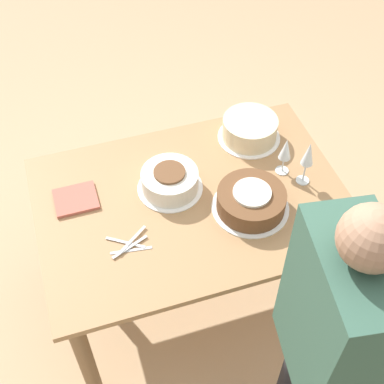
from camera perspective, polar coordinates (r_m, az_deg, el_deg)
The scene contains 11 objects.
ground_plane at distance 2.94m, azimuth 0.00°, elevation -10.30°, with size 12.00×12.00×0.00m, color tan.
dining_table at distance 2.42m, azimuth 0.00°, elevation -2.60°, with size 1.34×0.94×0.75m.
cake_center_white at distance 2.33m, azimuth -2.38°, elevation 1.22°, with size 0.29×0.29×0.11m.
cake_front_chocolate at distance 2.27m, azimuth 6.32°, elevation -0.91°, with size 0.33×0.33×0.11m.
cake_back_decorated at distance 2.58m, azimuth 6.18°, elevation 6.68°, with size 0.30×0.30×0.11m.
wine_glass_near at distance 2.38m, azimuth 9.95°, elevation 4.41°, with size 0.06×0.06×0.20m.
wine_glass_far at distance 2.33m, azimuth 12.30°, elevation 3.86°, with size 0.06×0.06×0.23m.
dessert_plate_right at distance 2.33m, azimuth 15.83°, elevation -3.20°, with size 0.16×0.16×0.01m.
fork_pile at distance 2.19m, azimuth -6.67°, elevation -5.62°, with size 0.17×0.12×0.01m.
napkin_stack at distance 2.37m, azimuth -12.29°, elevation -0.76°, with size 0.18×0.16×0.02m.
person_cutting at distance 1.80m, azimuth 14.37°, elevation -14.95°, with size 0.28×0.43×1.57m.
Camera 1 is at (-0.46, -1.43, 2.53)m, focal length 50.00 mm.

